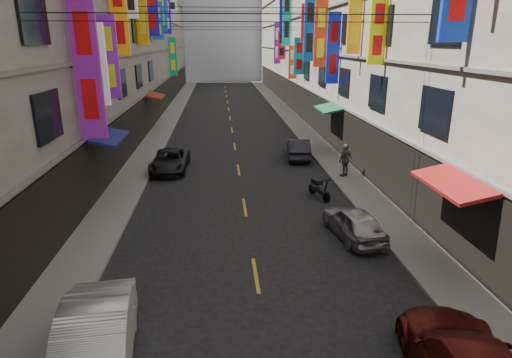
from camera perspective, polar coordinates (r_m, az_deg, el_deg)
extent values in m
cube|color=slate|center=(37.29, -12.53, 6.33)|extent=(2.00, 90.00, 0.12)
cube|color=slate|center=(37.63, 6.01, 6.75)|extent=(2.00, 90.00, 0.12)
cube|color=gray|center=(37.94, -23.15, 19.93)|extent=(10.00, 90.00, 19.00)
cube|color=black|center=(37.18, -14.14, 8.44)|extent=(0.12, 85.50, 3.00)
cube|color=#66635E|center=(36.95, -14.33, 11.03)|extent=(0.16, 90.00, 0.14)
cube|color=#66635E|center=(36.74, -14.73, 15.98)|extent=(0.16, 90.00, 0.14)
cube|color=#66635E|center=(36.80, -15.14, 20.96)|extent=(0.16, 90.00, 0.14)
cube|color=#AFA593|center=(38.60, 15.89, 20.58)|extent=(10.00, 90.00, 19.00)
cube|color=black|center=(37.57, 7.53, 8.91)|extent=(0.12, 85.50, 3.00)
cube|color=#66635E|center=(37.35, 7.62, 11.49)|extent=(0.16, 90.00, 0.14)
cube|color=#66635E|center=(37.13, 7.83, 16.40)|extent=(0.16, 90.00, 0.14)
cube|color=#66635E|center=(37.20, 8.05, 21.33)|extent=(0.16, 90.00, 0.14)
cube|color=silver|center=(86.34, -4.49, 20.31)|extent=(18.00, 8.00, 22.00)
cube|color=#731884|center=(19.21, -21.62, 13.73)|extent=(1.08, 0.18, 5.89)
cylinder|color=black|center=(19.22, -21.77, 13.72)|extent=(1.18, 0.08, 0.08)
cube|color=white|center=(21.05, -20.45, 14.06)|extent=(0.88, 0.18, 3.60)
cylinder|color=black|center=(21.07, -20.58, 14.05)|extent=(0.98, 0.08, 0.08)
cube|color=#CBD10B|center=(22.04, 15.94, 18.58)|extent=(0.82, 0.18, 3.17)
cylinder|color=black|center=(22.06, 16.06, 18.57)|extent=(0.92, 0.08, 0.08)
cube|color=#701C9A|center=(23.13, -19.05, 15.06)|extent=(0.94, 0.18, 4.01)
cylinder|color=black|center=(23.14, -19.18, 15.05)|extent=(1.04, 0.08, 0.08)
cube|color=#FF9E0E|center=(25.65, 13.01, 19.76)|extent=(0.77, 0.18, 3.43)
cylinder|color=black|center=(25.67, 13.13, 19.75)|extent=(0.87, 0.08, 0.08)
cube|color=orange|center=(26.41, -17.82, 20.22)|extent=(0.92, 0.18, 4.40)
cylinder|color=black|center=(26.42, -17.93, 20.21)|extent=(1.02, 0.08, 0.08)
cube|color=#1124CA|center=(29.59, 10.25, 16.76)|extent=(0.85, 0.18, 4.50)
cylinder|color=black|center=(29.61, 10.35, 16.75)|extent=(0.95, 0.08, 0.08)
cube|color=red|center=(33.08, 8.62, 18.71)|extent=(0.93, 0.18, 4.79)
cylinder|color=black|center=(33.09, 8.71, 18.70)|extent=(1.03, 0.08, 0.08)
cube|color=orange|center=(34.30, -15.09, 21.46)|extent=(0.83, 0.18, 5.49)
cylinder|color=black|center=(34.31, -15.18, 21.46)|extent=(0.93, 0.08, 0.08)
cube|color=#0D4A9B|center=(36.92, 7.19, 19.36)|extent=(0.93, 0.18, 5.21)
cylinder|color=black|center=(36.93, 7.27, 19.36)|extent=(1.03, 0.08, 0.08)
cube|color=#130DA2|center=(38.83, -13.72, 21.08)|extent=(1.05, 0.18, 4.15)
cylinder|color=black|center=(38.84, -13.80, 21.08)|extent=(1.15, 0.08, 0.08)
cube|color=red|center=(39.45, 6.58, 19.98)|extent=(0.72, 0.18, 3.13)
cylinder|color=black|center=(39.46, 6.65, 19.97)|extent=(0.82, 0.08, 0.08)
cube|color=#0D8E9C|center=(41.10, 5.77, 15.99)|extent=(0.97, 0.18, 3.27)
cylinder|color=black|center=(41.11, 5.84, 15.99)|extent=(1.07, 0.08, 0.08)
cube|color=#0F50B2|center=(42.48, -12.95, 19.86)|extent=(0.97, 0.18, 3.28)
cylinder|color=black|center=(42.49, -13.02, 19.85)|extent=(1.07, 0.08, 0.08)
cube|color=#0E50A9|center=(45.02, -12.55, 21.17)|extent=(1.07, 0.18, 3.80)
cylinder|color=black|center=(45.02, -12.62, 21.16)|extent=(1.17, 0.08, 0.08)
cube|color=#C7410B|center=(44.99, 4.90, 15.25)|extent=(0.83, 0.18, 3.25)
cylinder|color=black|center=(45.00, 4.96, 15.25)|extent=(0.93, 0.08, 0.08)
cube|color=#0C928F|center=(49.16, 4.13, 20.81)|extent=(0.91, 0.18, 5.99)
cylinder|color=black|center=(49.16, 4.19, 20.81)|extent=(1.01, 0.08, 0.08)
cube|color=#1B10BE|center=(51.06, -11.79, 20.62)|extent=(0.83, 0.18, 3.91)
cylinder|color=black|center=(51.06, -11.85, 20.62)|extent=(0.93, 0.08, 0.08)
cube|color=#100EA3|center=(51.24, 3.72, 21.34)|extent=(0.97, 0.18, 4.84)
cylinder|color=black|center=(51.25, 3.78, 21.34)|extent=(1.07, 0.08, 0.08)
cube|color=#C81240|center=(52.47, 3.44, 17.37)|extent=(0.93, 0.18, 3.18)
cylinder|color=black|center=(52.48, 3.50, 17.37)|extent=(1.03, 0.08, 0.08)
cube|color=#0B8252|center=(54.44, -11.03, 15.74)|extent=(0.90, 0.18, 4.46)
cylinder|color=black|center=(54.45, -11.08, 15.73)|extent=(1.00, 0.08, 0.08)
cube|color=silver|center=(57.05, -11.10, 22.35)|extent=(1.04, 0.18, 2.86)
cylinder|color=black|center=(57.05, -11.16, 22.35)|extent=(1.14, 0.08, 0.08)
cube|color=#65177F|center=(56.90, 2.85, 17.66)|extent=(0.79, 0.18, 5.09)
cylinder|color=black|center=(56.90, 2.90, 17.65)|extent=(0.89, 0.08, 0.08)
cube|color=maroon|center=(14.91, 24.87, -0.43)|extent=(1.39, 3.20, 0.41)
cube|color=navy|center=(21.35, -19.14, 5.38)|extent=(1.39, 3.20, 0.41)
cube|color=#16552F|center=(29.50, 9.69, 9.33)|extent=(1.39, 3.20, 0.41)
cube|color=maroon|center=(36.88, -13.31, 10.78)|extent=(1.39, 3.20, 0.41)
cylinder|color=black|center=(16.32, -1.32, 21.18)|extent=(14.00, 0.04, 0.04)
cylinder|color=black|center=(30.35, -3.15, 21.90)|extent=(14.00, 0.04, 0.04)
cylinder|color=black|center=(44.29, -3.78, 19.58)|extent=(14.00, 0.04, 0.04)
cube|color=gold|center=(14.28, -0.03, -12.66)|extent=(0.12, 2.20, 0.01)
cube|color=gold|center=(19.67, -1.52, -3.77)|extent=(0.12, 2.20, 0.01)
cube|color=gold|center=(25.34, -2.34, 1.23)|extent=(0.12, 2.20, 0.01)
cube|color=gold|center=(31.13, -2.86, 4.38)|extent=(0.12, 2.20, 0.01)
cube|color=gold|center=(36.99, -3.22, 6.54)|extent=(0.12, 2.20, 0.01)
cube|color=gold|center=(42.89, -3.48, 8.11)|extent=(0.12, 2.20, 0.01)
cube|color=gold|center=(48.81, -3.68, 9.30)|extent=(0.12, 2.20, 0.01)
cube|color=gold|center=(54.75, -3.84, 10.23)|extent=(0.12, 2.20, 0.01)
cube|color=gold|center=(60.70, -3.96, 10.98)|extent=(0.12, 2.20, 0.01)
cube|color=gold|center=(66.66, -4.07, 11.59)|extent=(0.12, 2.20, 0.01)
cube|color=gold|center=(72.63, -4.16, 12.10)|extent=(0.12, 2.20, 0.01)
cylinder|color=black|center=(20.47, 9.36, -2.40)|extent=(0.27, 0.51, 0.50)
cylinder|color=black|center=(21.50, 7.51, -1.31)|extent=(0.27, 0.51, 0.50)
cube|color=black|center=(20.93, 8.43, -1.45)|extent=(0.70, 1.33, 0.18)
cube|color=black|center=(21.02, 8.12, -0.35)|extent=(0.48, 0.62, 0.22)
cylinder|color=black|center=(20.40, 9.28, -1.13)|extent=(0.19, 0.36, 0.88)
cylinder|color=black|center=(20.29, 9.33, -0.19)|extent=(0.49, 0.22, 0.06)
imported|color=silver|center=(10.95, -20.79, -19.95)|extent=(2.12, 4.71, 1.50)
imported|color=black|center=(25.53, -11.39, 2.41)|extent=(2.15, 4.41, 1.21)
imported|color=#A4A5A8|center=(16.96, 12.89, -5.70)|extent=(1.92, 3.73, 1.22)
imported|color=#212128|center=(27.86, 5.68, 4.05)|extent=(1.80, 4.03, 1.29)
imported|color=#4F5052|center=(24.04, 11.83, 2.48)|extent=(1.22, 1.12, 1.82)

